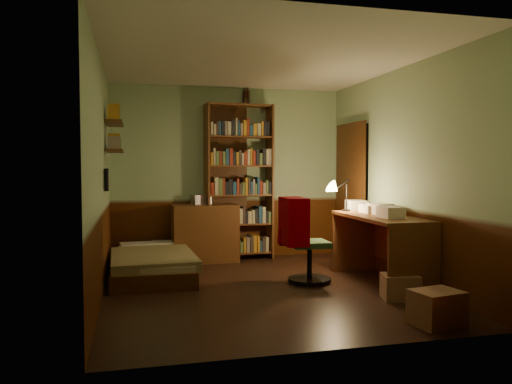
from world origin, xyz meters
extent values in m
cube|color=black|center=(0.00, 0.00, -0.01)|extent=(3.50, 4.00, 0.02)
cube|color=silver|center=(0.00, 0.00, 2.61)|extent=(3.50, 4.00, 0.02)
cube|color=#9BBB90|center=(0.00, 2.01, 1.30)|extent=(3.50, 0.02, 2.60)
cube|color=#9BBB90|center=(-1.76, 0.00, 1.30)|extent=(0.02, 4.00, 2.60)
cube|color=#9BBB90|center=(1.76, 0.00, 1.30)|extent=(0.02, 4.00, 2.60)
cube|color=#9BBB90|center=(0.00, -2.01, 1.30)|extent=(3.50, 0.02, 2.60)
cube|color=black|center=(1.72, 1.30, 1.00)|extent=(0.06, 0.90, 2.00)
cube|color=#3C1E0B|center=(1.69, 1.30, 1.00)|extent=(0.02, 0.98, 2.08)
cube|color=olive|center=(-1.19, 0.97, 0.27)|extent=(0.98, 1.80, 0.53)
cube|color=#583217|center=(-0.40, 1.76, 0.42)|extent=(0.96, 0.50, 0.84)
cube|color=#B2B2B7|center=(-0.44, 1.89, 0.91)|extent=(0.30, 0.26, 0.14)
cube|color=#583217|center=(0.13, 1.85, 1.17)|extent=(1.02, 0.40, 2.33)
cylinder|color=black|center=(0.25, 1.96, 2.44)|extent=(0.06, 0.06, 0.22)
cylinder|color=black|center=(0.29, 1.96, 2.44)|extent=(0.07, 0.07, 0.23)
cube|color=#583217|center=(1.44, -0.11, 0.41)|extent=(0.65, 1.54, 0.82)
cube|color=silver|center=(1.49, 0.65, 0.88)|extent=(0.30, 0.37, 0.13)
cone|color=black|center=(1.31, 0.57, 1.12)|extent=(0.24, 0.24, 0.61)
cube|color=#305B30|center=(0.64, 0.15, 0.50)|extent=(0.52, 0.46, 1.00)
cube|color=#9F000C|center=(0.57, 0.01, 1.28)|extent=(0.29, 0.49, 0.57)
cube|color=#583217|center=(-1.64, 1.10, 1.60)|extent=(0.20, 0.90, 0.03)
cube|color=#583217|center=(-1.64, 1.10, 1.95)|extent=(0.20, 0.90, 0.03)
cube|color=black|center=(-1.72, 0.60, 1.25)|extent=(0.04, 0.32, 0.26)
cube|color=brown|center=(1.17, -1.67, 0.16)|extent=(0.46, 0.39, 0.31)
cube|color=brown|center=(1.32, -0.80, 0.13)|extent=(0.43, 0.38, 0.26)
camera|label=1|loc=(-1.41, -5.50, 1.41)|focal=35.00mm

